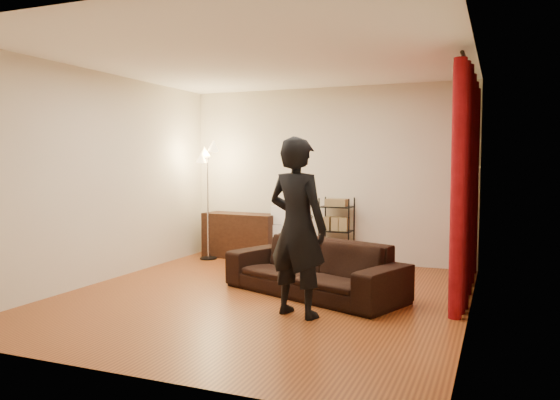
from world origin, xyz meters
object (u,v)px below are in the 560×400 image
at_px(person, 297,227).
at_px(storage_boxes, 283,233).
at_px(media_cabinet, 241,236).
at_px(floor_lamp, 208,203).
at_px(sofa, 314,268).
at_px(wire_shelf, 337,231).

bearing_deg(person, storage_boxes, -50.79).
bearing_deg(media_cabinet, floor_lamp, -138.46).
xyz_separation_m(person, storage_boxes, (-1.27, 2.82, -0.47)).
xyz_separation_m(sofa, storage_boxes, (-1.14, 1.92, 0.12)).
bearing_deg(wire_shelf, media_cabinet, 165.46).
relative_size(media_cabinet, wire_shelf, 1.22).
bearing_deg(person, floor_lamp, -30.66).
relative_size(storage_boxes, floor_lamp, 0.48).
bearing_deg(person, sofa, -67.12).
bearing_deg(wire_shelf, sofa, -97.93).
distance_m(person, wire_shelf, 2.91).
xyz_separation_m(person, floor_lamp, (-2.43, 2.48, 0.00)).
height_order(media_cabinet, floor_lamp, floor_lamp).
distance_m(person, media_cabinet, 3.49).
relative_size(sofa, storage_boxes, 2.50).
height_order(storage_boxes, wire_shelf, wire_shelf).
distance_m(storage_boxes, wire_shelf, 0.86).
distance_m(sofa, floor_lamp, 2.86).
distance_m(storage_boxes, floor_lamp, 1.30).
bearing_deg(storage_boxes, wire_shelf, 2.62).
xyz_separation_m(media_cabinet, wire_shelf, (1.59, 0.05, 0.15)).
relative_size(media_cabinet, floor_lamp, 0.68).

